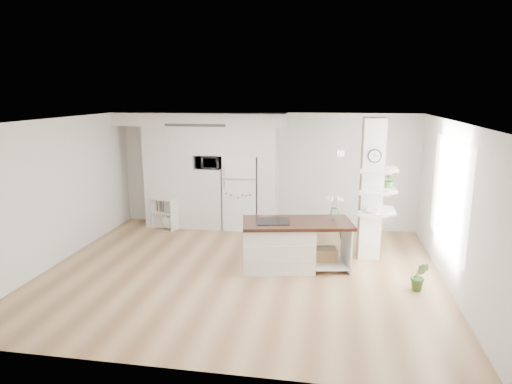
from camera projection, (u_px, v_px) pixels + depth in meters
floor at (241, 272)px, 8.18m from camera, size 7.00×6.00×0.01m
room at (240, 170)px, 7.78m from camera, size 7.04×6.04×2.72m
cabinet_wall at (203, 164)px, 10.67m from camera, size 4.00×0.71×2.70m
refrigerator at (242, 192)px, 10.66m from camera, size 0.78×0.69×1.75m
column at (376, 190)px, 8.59m from camera, size 0.69×0.90×2.70m
window at (449, 194)px, 7.58m from camera, size 0.00×2.40×2.40m
pendant_light at (342, 156)px, 7.59m from camera, size 0.12×0.12×0.10m
kitchen_island at (285, 244)px, 8.30m from camera, size 2.10×1.28×1.45m
bookshelf at (167, 215)px, 10.75m from camera, size 0.70×0.54×0.73m
floor_plant_a at (420, 276)px, 7.36m from camera, size 0.30×0.25×0.50m
floor_plant_b at (345, 228)px, 9.98m from camera, size 0.35×0.35×0.49m
microwave at (209, 162)px, 10.58m from camera, size 0.54×0.37×0.30m
shelf_plant at (389, 180)px, 8.68m from camera, size 0.27×0.23×0.30m
decor_bowl at (372, 211)px, 8.46m from camera, size 0.22×0.22×0.05m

